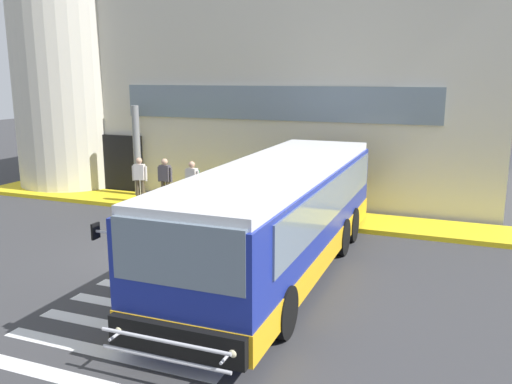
{
  "coord_description": "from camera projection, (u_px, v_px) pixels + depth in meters",
  "views": [
    {
      "loc": [
        7.57,
        -12.1,
        4.77
      ],
      "look_at": [
        2.09,
        1.8,
        1.5
      ],
      "focal_mm": 37.54,
      "sensor_mm": 36.0,
      "label": 1
    }
  ],
  "objects": [
    {
      "name": "passenger_at_curb_edge",
      "position": [
        193.0,
        181.0,
        18.87
      ],
      "size": [
        0.59,
        0.41,
        1.68
      ],
      "color": "#2D2D33",
      "rests_on": "boarding_curb"
    },
    {
      "name": "terminal_building",
      "position": [
        278.0,
        88.0,
        24.58
      ],
      "size": [
        19.55,
        13.8,
        8.36
      ],
      "color": "beige",
      "rests_on": "ground"
    },
    {
      "name": "passenger_by_doorway",
      "position": [
        165.0,
        179.0,
        19.47
      ],
      "size": [
        0.59,
        0.23,
        1.68
      ],
      "color": "#4C4233",
      "rests_on": "boarding_curb"
    },
    {
      "name": "ground_plane",
      "position": [
        162.0,
        253.0,
        14.73
      ],
      "size": [
        80.0,
        90.0,
        0.02
      ],
      "primitive_type": "cube",
      "color": "#353538",
      "rests_on": "ground"
    },
    {
      "name": "boarding_curb",
      "position": [
        232.0,
        210.0,
        19.08
      ],
      "size": [
        21.75,
        2.0,
        0.15
      ],
      "primitive_type": "cube",
      "color": "yellow",
      "rests_on": "ground"
    },
    {
      "name": "bus_main_foreground",
      "position": [
        279.0,
        220.0,
        13.0
      ],
      "size": [
        3.03,
        10.55,
        2.7
      ],
      "color": "navy",
      "rests_on": "ground"
    },
    {
      "name": "bay_paint_stripes",
      "position": [
        136.0,
        331.0,
        10.2
      ],
      "size": [
        4.4,
        3.96,
        0.01
      ],
      "color": "silver",
      "rests_on": "ground"
    },
    {
      "name": "entry_support_column",
      "position": [
        137.0,
        151.0,
        20.78
      ],
      "size": [
        0.28,
        0.28,
        3.49
      ],
      "primitive_type": "cylinder",
      "color": "slate",
      "rests_on": "boarding_curb"
    },
    {
      "name": "passenger_near_column",
      "position": [
        140.0,
        178.0,
        19.7
      ],
      "size": [
        0.58,
        0.29,
        1.68
      ],
      "color": "#4C4233",
      "rests_on": "boarding_curb"
    }
  ]
}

